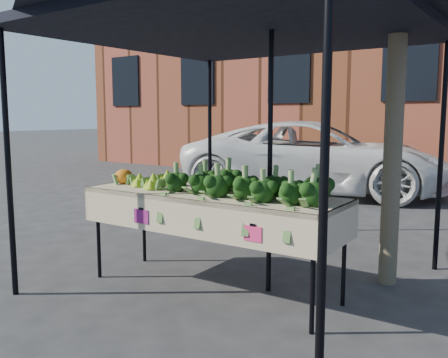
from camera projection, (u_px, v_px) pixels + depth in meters
The scene contains 9 objects.
ground at pixel (219, 293), 4.33m from camera, with size 90.00×90.00×0.00m, color #2B2B2D.
table at pixel (211, 242), 4.34m from camera, with size 2.42×0.85×0.90m.
canopy at pixel (242, 138), 4.47m from camera, with size 3.16×3.16×2.74m, color black, non-canonical shape.
broccoli_heap at pixel (247, 181), 4.08m from camera, with size 1.54×0.57×0.26m, color black.
romanesco_cluster at pixel (155, 176), 4.64m from camera, with size 0.43×0.47×0.20m, color #96C028.
cauliflower_pair at pixel (124, 175), 4.83m from camera, with size 0.20×0.20×0.18m, color orange.
vehicle at pixel (318, 61), 9.57m from camera, with size 2.44×1.47×5.29m, color white.
street_tree at pixel (399, 19), 4.29m from camera, with size 2.46×2.46×4.86m, color #1E4C14, non-canonical shape.
building_left at pixel (305, 29), 16.33m from camera, with size 12.00×8.00×9.00m, color brown.
Camera 1 is at (2.42, -3.38, 1.58)m, focal length 38.76 mm.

